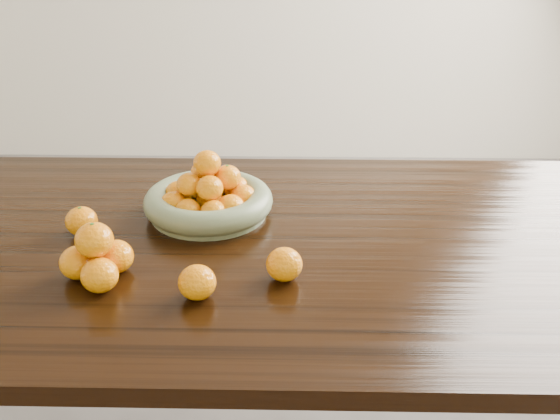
{
  "coord_description": "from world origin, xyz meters",
  "views": [
    {
      "loc": [
        0.04,
        -1.25,
        1.42
      ],
      "look_at": [
        0.01,
        -0.02,
        0.83
      ],
      "focal_mm": 40.0,
      "sensor_mm": 36.0,
      "label": 1
    }
  ],
  "objects_px": {
    "dining_table": "(274,272)",
    "fruit_bowl": "(209,199)",
    "loose_orange_0": "(82,221)",
    "orange_pyramid": "(97,258)"
  },
  "relations": [
    {
      "from": "loose_orange_0",
      "to": "fruit_bowl",
      "type": "bearing_deg",
      "value": 21.88
    },
    {
      "from": "dining_table",
      "to": "fruit_bowl",
      "type": "height_order",
      "value": "fruit_bowl"
    },
    {
      "from": "dining_table",
      "to": "orange_pyramid",
      "type": "xyz_separation_m",
      "value": [
        -0.35,
        -0.18,
        0.14
      ]
    },
    {
      "from": "dining_table",
      "to": "orange_pyramid",
      "type": "height_order",
      "value": "orange_pyramid"
    },
    {
      "from": "dining_table",
      "to": "loose_orange_0",
      "type": "height_order",
      "value": "loose_orange_0"
    },
    {
      "from": "fruit_bowl",
      "to": "loose_orange_0",
      "type": "xyz_separation_m",
      "value": [
        -0.28,
        -0.11,
        -0.01
      ]
    },
    {
      "from": "fruit_bowl",
      "to": "dining_table",
      "type": "bearing_deg",
      "value": -36.31
    },
    {
      "from": "fruit_bowl",
      "to": "orange_pyramid",
      "type": "height_order",
      "value": "fruit_bowl"
    },
    {
      "from": "orange_pyramid",
      "to": "loose_orange_0",
      "type": "bearing_deg",
      "value": 115.7
    },
    {
      "from": "fruit_bowl",
      "to": "loose_orange_0",
      "type": "height_order",
      "value": "fruit_bowl"
    }
  ]
}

